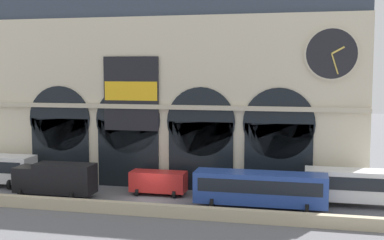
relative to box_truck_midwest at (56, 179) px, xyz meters
The scene contains 7 objects.
ground_plane 8.95m from the box_truck_midwest, ahead, with size 200.00×200.00×0.00m, color slate.
quay_parapet_wall 9.67m from the box_truck_midwest, 23.82° to the right, with size 90.00×0.70×0.97m, color #BCAD8C.
station_building 14.31m from the box_truck_midwest, 40.04° to the left, with size 38.28×4.47×21.20m.
box_truck_midwest is the anchor object (origin of this frame).
van_center 9.40m from the box_truck_midwest, 17.57° to the left, with size 5.20×2.48×2.20m.
bus_mideast 18.64m from the box_truck_midwest, ahead, with size 11.00×3.25×3.10m.
bus_east 27.91m from the box_truck_midwest, ahead, with size 11.00×3.25×3.10m.
Camera 1 is at (13.43, -41.62, 11.59)m, focal length 46.90 mm.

